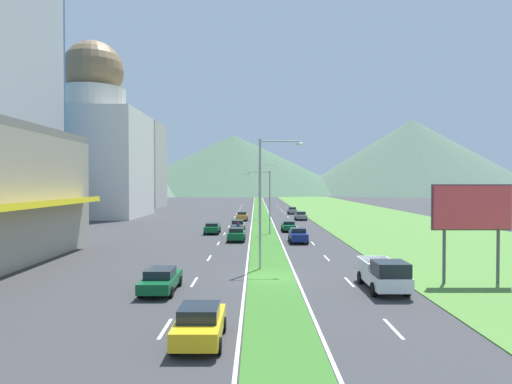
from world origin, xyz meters
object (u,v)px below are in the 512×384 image
car_4 (200,323)px  car_9 (212,228)px  car_2 (298,235)px  car_8 (161,280)px  street_lamp_near (265,195)px  car_3 (237,234)px  car_7 (242,216)px  car_1 (289,226)px  street_lamp_far (261,187)px  car_0 (301,216)px  car_5 (238,226)px  street_lamp_mid (267,197)px  car_6 (292,210)px  pickup_truck_0 (384,275)px  billboard_roadside (472,211)px  motorcycle_rider (238,231)px

car_4 → car_9: bearing=4.9°
car_2 → car_8: car_2 is taller
street_lamp_near → car_3: bearing=99.9°
car_7 → car_9: (-3.22, -19.99, -0.05)m
car_1 → car_3: (-6.63, -10.31, 0.07)m
street_lamp_far → car_0: (6.95, -1.36, -4.99)m
car_1 → car_5: car_5 is taller
car_3 → car_9: size_ratio=0.99×
car_3 → car_5: (-0.27, 10.20, -0.00)m
street_lamp_mid → car_4: 38.70m
car_6 → car_7: size_ratio=1.02×
street_lamp_mid → car_1: bearing=49.6°
street_lamp_far → car_7: (-3.36, -2.50, -4.95)m
street_lamp_mid → pickup_truck_0: 30.58m
street_lamp_near → billboard_roadside: size_ratio=1.52×
billboard_roadside → car_0: 50.22m
car_6 → car_9: car_6 is taller
car_8 → pickup_truck_0: size_ratio=0.86×
street_lamp_far → car_6: (6.71, 13.97, -5.00)m
car_4 → car_9: car_4 is taller
car_5 → car_6: car_5 is taller
street_lamp_far → motorcycle_rider: bearing=-96.6°
street_lamp_mid → car_8: (-7.06, -29.88, -4.01)m
car_8 → motorcycle_rider: bearing=-7.6°
car_1 → car_9: 10.49m
car_0 → car_6: bearing=-179.1°
car_1 → car_5: (-6.91, -0.11, 0.06)m
motorcycle_rider → car_4: bearing=179.7°
car_1 → car_5: bearing=-89.1°
billboard_roadside → car_9: 34.81m
car_3 → billboard_roadside: bearing=-142.9°
car_0 → car_2: car_2 is taller
motorcycle_rider → car_0: bearing=-21.8°
street_lamp_near → car_9: size_ratio=2.38×
car_9 → motorcycle_rider: bearing=-138.6°
street_lamp_far → car_0: bearing=-11.0°
street_lamp_mid → car_7: (-3.76, 20.65, -3.96)m
car_3 → car_5: car_5 is taller
car_2 → motorcycle_rider: motorcycle_rider is taller
car_7 → motorcycle_rider: (0.27, -23.95, -0.04)m
car_6 → car_9: (-13.28, -36.46, -0.01)m
street_lamp_far → car_6: 16.29m
street_lamp_mid → car_9: 8.08m
car_1 → car_6: (3.22, 33.49, 0.03)m
car_5 → motorcycle_rider: 6.82m
car_8 → car_9: bearing=-0.1°
billboard_roadside → car_4: bearing=-147.2°
car_2 → car_9: (-10.24, 8.59, -0.07)m
car_6 → car_8: size_ratio=0.96×
street_lamp_near → car_3: (-2.86, 16.45, -4.87)m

